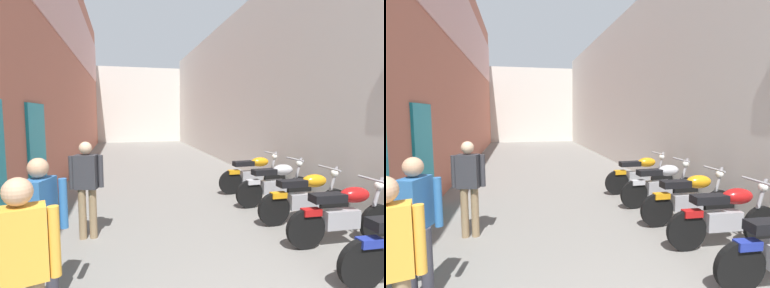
% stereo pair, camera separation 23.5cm
% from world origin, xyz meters
% --- Properties ---
extents(ground_plane, '(36.71, 36.71, 0.00)m').
position_xyz_m(ground_plane, '(0.00, 8.36, 0.00)').
color(ground_plane, slate).
extents(building_left, '(0.45, 20.71, 7.37)m').
position_xyz_m(building_left, '(-3.08, 10.31, 3.72)').
color(building_left, '#B76651').
rests_on(building_left, ground).
extents(building_right, '(0.45, 20.71, 5.75)m').
position_xyz_m(building_right, '(3.09, 10.35, 2.88)').
color(building_right, silver).
rests_on(building_right, ground).
extents(building_far_end, '(8.78, 2.00, 5.24)m').
position_xyz_m(building_far_end, '(0.00, 21.71, 2.62)').
color(building_far_end, beige).
rests_on(building_far_end, ground).
extents(motorcycle_third, '(1.85, 0.58, 1.04)m').
position_xyz_m(motorcycle_third, '(1.95, 3.18, 0.50)').
color(motorcycle_third, black).
rests_on(motorcycle_third, ground).
extents(motorcycle_fourth, '(1.85, 0.58, 1.04)m').
position_xyz_m(motorcycle_fourth, '(1.95, 4.13, 0.50)').
color(motorcycle_fourth, black).
rests_on(motorcycle_fourth, ground).
extents(motorcycle_fifth, '(1.85, 0.58, 1.04)m').
position_xyz_m(motorcycle_fifth, '(1.95, 5.21, 0.50)').
color(motorcycle_fifth, black).
rests_on(motorcycle_fifth, ground).
extents(motorcycle_sixth, '(1.85, 0.58, 1.04)m').
position_xyz_m(motorcycle_sixth, '(1.95, 6.31, 0.50)').
color(motorcycle_sixth, black).
rests_on(motorcycle_sixth, ground).
extents(pedestrian_by_doorway, '(0.52, 0.28, 1.57)m').
position_xyz_m(pedestrian_by_doorway, '(-2.01, 1.72, 0.92)').
color(pedestrian_by_doorway, '#8C7251').
rests_on(pedestrian_by_doorway, ground).
extents(pedestrian_mid_alley, '(0.52, 0.38, 1.57)m').
position_xyz_m(pedestrian_mid_alley, '(-2.12, 2.67, 0.92)').
color(pedestrian_mid_alley, '#383842').
rests_on(pedestrian_mid_alley, ground).
extents(pedestrian_further_down, '(0.52, 0.27, 1.57)m').
position_xyz_m(pedestrian_further_down, '(-1.86, 4.36, 0.92)').
color(pedestrian_further_down, '#8C7251').
rests_on(pedestrian_further_down, ground).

